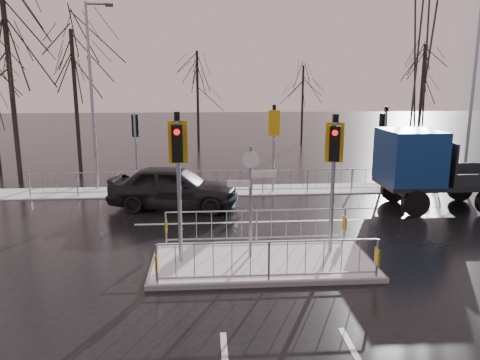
{
  "coord_description": "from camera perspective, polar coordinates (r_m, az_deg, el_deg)",
  "views": [
    {
      "loc": [
        -1.49,
        -11.97,
        4.96
      ],
      "look_at": [
        -0.41,
        2.58,
        1.8
      ],
      "focal_mm": 35.0,
      "sensor_mm": 36.0,
      "label": 1
    }
  ],
  "objects": [
    {
      "name": "street_lamp_left",
      "position": [
        22.04,
        -17.49,
        10.45
      ],
      "size": [
        1.25,
        0.18,
        8.2
      ],
      "color": "#8D939A",
      "rests_on": "ground"
    },
    {
      "name": "flatbed_truck",
      "position": [
        19.46,
        22.42,
        1.45
      ],
      "size": [
        6.66,
        2.5,
        3.08
      ],
      "color": "black",
      "rests_on": "ground"
    },
    {
      "name": "tree_far_a",
      "position": [
        33.98,
        -5.22,
        11.94
      ],
      "size": [
        3.75,
        3.75,
        7.08
      ],
      "color": "black",
      "rests_on": "ground"
    },
    {
      "name": "street_lamp_right",
      "position": [
        23.77,
        26.65,
        9.57
      ],
      "size": [
        1.25,
        0.18,
        8.0
      ],
      "color": "#8D939A",
      "rests_on": "ground"
    },
    {
      "name": "lane_markings",
      "position": [
        12.74,
        2.86,
        -10.7
      ],
      "size": [
        8.0,
        11.38,
        0.01
      ],
      "color": "silver",
      "rests_on": "ground"
    },
    {
      "name": "tree_far_b",
      "position": [
        36.75,
        7.66,
        10.9
      ],
      "size": [
        3.25,
        3.25,
        6.14
      ],
      "color": "black",
      "rests_on": "ground"
    },
    {
      "name": "snow_verge",
      "position": [
        21.21,
        -0.1,
        -1.25
      ],
      "size": [
        30.0,
        2.0,
        0.04
      ],
      "primitive_type": "cube",
      "color": "white",
      "rests_on": "ground"
    },
    {
      "name": "far_kerb_fixtures",
      "position": [
        20.53,
        0.82,
        1.15
      ],
      "size": [
        18.0,
        0.65,
        3.83
      ],
      "color": "#8D939A",
      "rests_on": "ground"
    },
    {
      "name": "car_far_lane",
      "position": [
        18.33,
        -8.06,
        -0.86
      ],
      "size": [
        5.29,
        2.91,
        1.71
      ],
      "primitive_type": "imported",
      "rotation": [
        0.0,
        0.0,
        1.38
      ],
      "color": "black",
      "rests_on": "ground"
    },
    {
      "name": "ground",
      "position": [
        13.05,
        2.68,
        -10.15
      ],
      "size": [
        120.0,
        120.0,
        0.0
      ],
      "primitive_type": "plane",
      "color": "black",
      "rests_on": "ground"
    },
    {
      "name": "tree_near_b",
      "position": [
        25.33,
        -19.58,
        11.95
      ],
      "size": [
        4.0,
        4.0,
        7.55
      ],
      "color": "black",
      "rests_on": "ground"
    },
    {
      "name": "pylon_wires",
      "position": [
        46.22,
        20.38,
        19.05
      ],
      "size": [
        70.0,
        2.38,
        19.97
      ],
      "color": "#2D3033",
      "rests_on": "ground"
    },
    {
      "name": "traffic_island",
      "position": [
        12.91,
        2.64,
        -8.53
      ],
      "size": [
        6.0,
        3.04,
        4.15
      ],
      "color": "slate",
      "rests_on": "ground"
    },
    {
      "name": "tree_far_c",
      "position": [
        36.43,
        21.39,
        11.7
      ],
      "size": [
        4.0,
        4.0,
        7.55
      ],
      "color": "black",
      "rests_on": "ground"
    },
    {
      "name": "tree_near_a",
      "position": [
        24.7,
        -26.43,
        13.66
      ],
      "size": [
        4.75,
        4.75,
        8.97
      ],
      "color": "black",
      "rests_on": "ground"
    }
  ]
}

